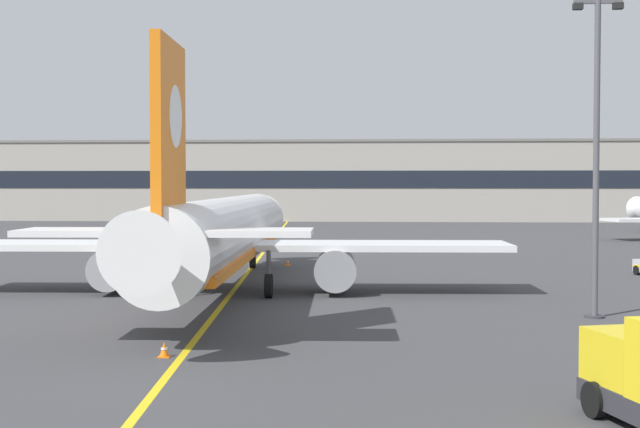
{
  "coord_description": "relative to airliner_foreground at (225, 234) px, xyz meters",
  "views": [
    {
      "loc": [
        9.21,
        -33.29,
        6.19
      ],
      "look_at": [
        6.02,
        15.29,
        4.49
      ],
      "focal_mm": 49.21,
      "sensor_mm": 36.0,
      "label": 1
    }
  ],
  "objects": [
    {
      "name": "safety_cone_by_tail",
      "position": [
        0.96,
        -18.09,
        -3.11
      ],
      "size": [
        0.44,
        0.44,
        0.55
      ],
      "color": "orange",
      "rests_on": "ground"
    },
    {
      "name": "taxiway_centreline",
      "position": [
        -0.68,
        14.62,
        -3.37
      ],
      "size": [
        12.67,
        179.6,
        0.01
      ],
      "primitive_type": "cube",
      "rotation": [
        0.0,
        0.0,
        0.07
      ],
      "color": "yellow",
      "rests_on": "ground"
    },
    {
      "name": "safety_cone_by_nose_gear",
      "position": [
        1.78,
        16.76,
        -3.11
      ],
      "size": [
        0.44,
        0.44,
        0.55
      ],
      "color": "orange",
      "rests_on": "ground"
    },
    {
      "name": "ground_plane",
      "position": [
        -0.68,
        -15.38,
        -3.37
      ],
      "size": [
        400.0,
        400.0,
        0.0
      ],
      "primitive_type": "plane",
      "color": "#3D3D3F"
    },
    {
      "name": "terminal_building",
      "position": [
        -4.23,
        98.37,
        3.28
      ],
      "size": [
        158.42,
        12.4,
        13.29
      ],
      "color": "#9E998E",
      "rests_on": "ground"
    },
    {
      "name": "airliner_foreground",
      "position": [
        0.0,
        0.0,
        0.0
      ],
      "size": [
        32.16,
        41.49,
        11.65
      ],
      "color": "white",
      "rests_on": "ground"
    },
    {
      "name": "apron_lamp_post",
      "position": [
        18.55,
        -7.71,
        4.25
      ],
      "size": [
        2.24,
        0.9,
        14.62
      ],
      "color": "#515156",
      "rests_on": "ground"
    }
  ]
}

